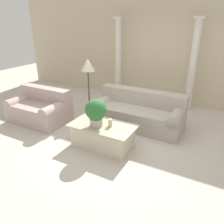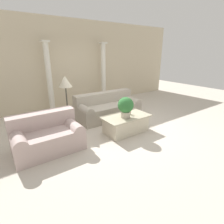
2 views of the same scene
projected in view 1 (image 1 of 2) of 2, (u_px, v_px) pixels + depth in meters
ground_plane at (116, 134)px, 4.81m from camera, size 16.00×16.00×0.00m
wall_back at (158, 47)px, 6.31m from camera, size 10.00×0.06×3.20m
sofa_long at (138, 112)px, 5.11m from camera, size 2.09×0.89×0.80m
loveseat at (40, 108)px, 5.35m from camera, size 1.42×0.89×0.80m
coffee_table at (103, 135)px, 4.27m from camera, size 1.26×0.70×0.46m
potted_plant at (96, 111)px, 4.04m from camera, size 0.40×0.40×0.54m
pillar_candle at (110, 123)px, 4.12m from camera, size 0.08×0.08×0.14m
floor_lamp at (88, 68)px, 5.35m from camera, size 0.36×0.36×1.45m
column_left at (118, 59)px, 6.61m from camera, size 0.25×0.25×2.40m
column_right at (193, 65)px, 5.66m from camera, size 0.25×0.25×2.40m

